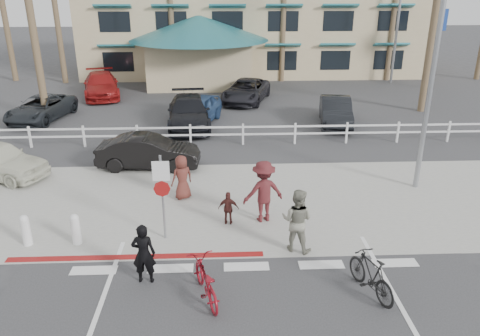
{
  "coord_description": "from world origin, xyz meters",
  "views": [
    {
      "loc": [
        -0.63,
        -9.88,
        7.08
      ],
      "look_at": [
        -0.03,
        3.91,
        1.5
      ],
      "focal_mm": 35.0,
      "sensor_mm": 36.0,
      "label": 1
    }
  ],
  "objects_px": {
    "car_white_sedan": "(148,152)",
    "bike_red": "(205,281)",
    "sign_post": "(162,194)",
    "bike_black": "(371,275)"
  },
  "relations": [
    {
      "from": "car_white_sedan",
      "to": "bike_red",
      "type": "bearing_deg",
      "value": -160.15
    },
    {
      "from": "sign_post",
      "to": "car_white_sedan",
      "type": "bearing_deg",
      "value": 102.25
    },
    {
      "from": "sign_post",
      "to": "bike_red",
      "type": "distance_m",
      "value": 3.26
    },
    {
      "from": "sign_post",
      "to": "bike_red",
      "type": "xyz_separation_m",
      "value": [
        1.26,
        -2.84,
        -0.97
      ]
    },
    {
      "from": "bike_red",
      "to": "car_white_sedan",
      "type": "xyz_separation_m",
      "value": [
        -2.49,
        8.5,
        0.18
      ]
    },
    {
      "from": "sign_post",
      "to": "car_white_sedan",
      "type": "distance_m",
      "value": 5.84
    },
    {
      "from": "sign_post",
      "to": "bike_red",
      "type": "height_order",
      "value": "sign_post"
    },
    {
      "from": "sign_post",
      "to": "car_white_sedan",
      "type": "relative_size",
      "value": 0.72
    },
    {
      "from": "bike_red",
      "to": "sign_post",
      "type": "bearing_deg",
      "value": -83.07
    },
    {
      "from": "bike_red",
      "to": "bike_black",
      "type": "distance_m",
      "value": 3.96
    }
  ]
}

